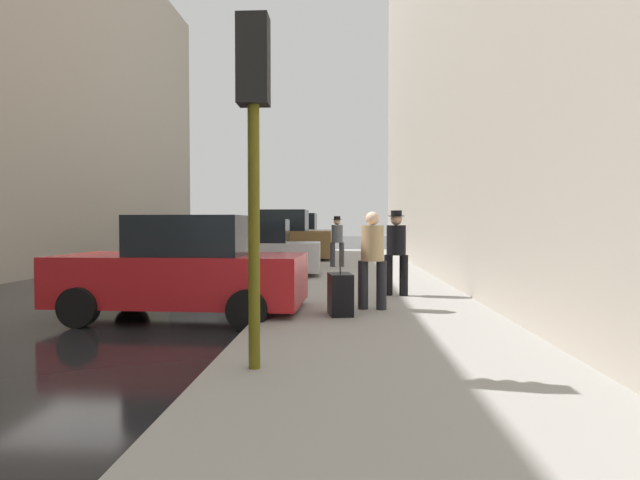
{
  "coord_description": "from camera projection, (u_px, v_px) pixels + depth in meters",
  "views": [
    {
      "loc": [
        5.43,
        -9.99,
        1.63
      ],
      "look_at": [
        4.55,
        7.72,
        1.08
      ],
      "focal_mm": 28.0,
      "sensor_mm": 36.0,
      "label": 1
    }
  ],
  "objects": [
    {
      "name": "parked_white_van",
      "position": [
        294.0,
        235.0,
        27.4
      ],
      "size": [
        4.65,
        2.16,
        2.25
      ],
      "color": "silver",
      "rests_on": "ground_plane"
    },
    {
      "name": "pedestrian_with_fedora",
      "position": [
        396.0,
        248.0,
        10.4
      ],
      "size": [
        0.53,
        0.48,
        1.78
      ],
      "color": "black",
      "rests_on": "sidewalk"
    },
    {
      "name": "sidewalk",
      "position": [
        373.0,
        302.0,
        9.99
      ],
      "size": [
        4.0,
        40.0,
        0.15
      ],
      "primitive_type": "cube",
      "color": "gray",
      "rests_on": "ground_plane"
    },
    {
      "name": "parked_silver_sedan",
      "position": [
        251.0,
        251.0,
        14.72
      ],
      "size": [
        4.26,
        2.18,
        1.79
      ],
      "color": "#B7BABF",
      "rests_on": "ground_plane"
    },
    {
      "name": "parked_red_hatchback",
      "position": [
        185.0,
        270.0,
        8.69
      ],
      "size": [
        4.27,
        2.19,
        1.79
      ],
      "color": "#B2191E",
      "rests_on": "ground_plane"
    },
    {
      "name": "ground_plane",
      "position": [
        82.0,
        304.0,
        10.3
      ],
      "size": [
        120.0,
        120.0,
        0.0
      ],
      "primitive_type": "plane",
      "color": "black"
    },
    {
      "name": "pedestrian_with_beanie",
      "position": [
        337.0,
        239.0,
        17.54
      ],
      "size": [
        0.52,
        0.44,
        1.78
      ],
      "color": "#333338",
      "rests_on": "sidewalk"
    },
    {
      "name": "traffic_light",
      "position": [
        254.0,
        114.0,
        5.08
      ],
      "size": [
        0.32,
        0.32,
        3.6
      ],
      "color": "#514C0F",
      "rests_on": "sidewalk"
    },
    {
      "name": "rolling_suitcase",
      "position": [
        340.0,
        294.0,
        8.18
      ],
      "size": [
        0.45,
        0.61,
        1.04
      ],
      "color": "black",
      "rests_on": "sidewalk"
    },
    {
      "name": "pedestrian_in_tan_coat",
      "position": [
        372.0,
        255.0,
        8.71
      ],
      "size": [
        0.52,
        0.44,
        1.71
      ],
      "color": "black",
      "rests_on": "sidewalk"
    },
    {
      "name": "fire_hydrant",
      "position": [
        313.0,
        262.0,
        15.22
      ],
      "size": [
        0.42,
        0.22,
        0.7
      ],
      "color": "red",
      "rests_on": "sidewalk"
    },
    {
      "name": "parked_bronze_suv",
      "position": [
        279.0,
        239.0,
        21.0
      ],
      "size": [
        4.65,
        2.16,
        2.25
      ],
      "color": "brown",
      "rests_on": "ground_plane"
    }
  ]
}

